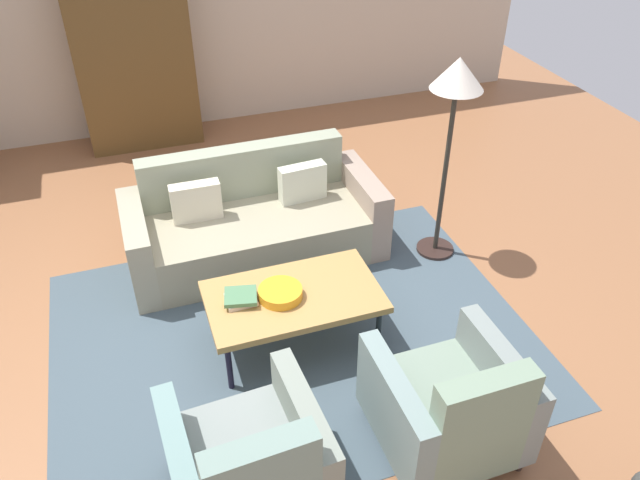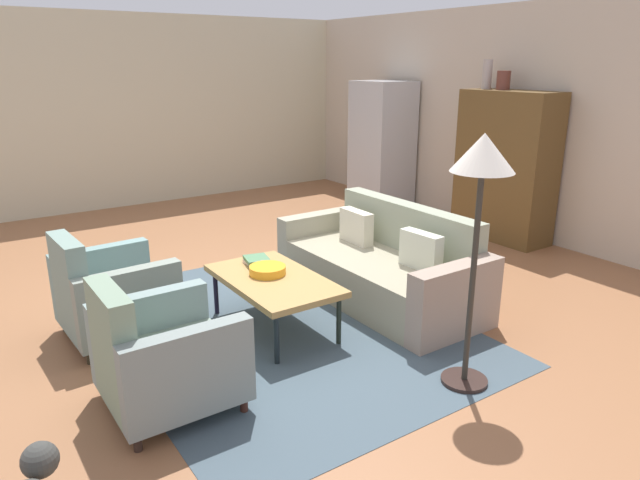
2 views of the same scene
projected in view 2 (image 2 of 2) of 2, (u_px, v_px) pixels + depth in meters
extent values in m
plane|color=#95603D|center=(276.00, 303.00, 5.29)|extent=(10.94, 10.94, 0.00)
cube|color=beige|center=(544.00, 125.00, 6.86)|extent=(9.12, 0.12, 2.80)
cube|color=beige|center=(120.00, 112.00, 8.47)|extent=(0.12, 7.44, 2.80)
cube|color=#43535E|center=(280.00, 326.00, 4.84)|extent=(3.40, 2.60, 0.01)
cube|color=gray|center=(377.00, 278.00, 5.34)|extent=(1.75, 0.91, 0.42)
cube|color=gray|center=(407.00, 248.00, 5.47)|extent=(1.74, 0.19, 0.86)
cube|color=gray|center=(455.00, 302.00, 4.55)|extent=(0.19, 0.90, 0.62)
cube|color=#9C977F|center=(319.00, 242.00, 6.06)|extent=(0.19, 0.90, 0.62)
cube|color=beige|center=(421.00, 250.00, 4.93)|extent=(0.41, 0.15, 0.32)
cube|color=beige|center=(356.00, 227.00, 5.63)|extent=(0.40, 0.13, 0.32)
cylinder|color=black|center=(272.00, 279.00, 5.32)|extent=(0.04, 0.04, 0.40)
cylinder|color=black|center=(339.00, 320.00, 4.48)|extent=(0.04, 0.04, 0.40)
cylinder|color=black|center=(216.00, 292.00, 5.02)|extent=(0.04, 0.04, 0.40)
cylinder|color=black|center=(277.00, 339.00, 4.18)|extent=(0.04, 0.04, 0.40)
cube|color=#AB8247|center=(273.00, 280.00, 4.68)|extent=(1.20, 0.70, 0.05)
cylinder|color=black|center=(145.00, 305.00, 5.14)|extent=(0.05, 0.05, 0.10)
cylinder|color=#312D10|center=(177.00, 332.00, 4.62)|extent=(0.05, 0.05, 0.10)
cylinder|color=#322C1C|center=(65.00, 325.00, 4.75)|extent=(0.05, 0.05, 0.10)
cylinder|color=#2E2718|center=(90.00, 357.00, 4.23)|extent=(0.05, 0.05, 0.10)
cube|color=gray|center=(118.00, 306.00, 4.62)|extent=(0.60, 0.83, 0.30)
cube|color=gray|center=(71.00, 288.00, 4.36)|extent=(0.57, 0.17, 0.78)
cube|color=gray|center=(103.00, 279.00, 4.84)|extent=(0.16, 0.81, 0.56)
cube|color=gray|center=(131.00, 305.00, 4.33)|extent=(0.16, 0.81, 0.56)
cylinder|color=#301D1D|center=(201.00, 360.00, 4.19)|extent=(0.05, 0.05, 0.10)
cylinder|color=#3C1F17|center=(244.00, 404.00, 3.65)|extent=(0.05, 0.05, 0.10)
cylinder|color=black|center=(105.00, 389.00, 3.82)|extent=(0.05, 0.05, 0.10)
cylinder|color=#2F2019|center=(138.00, 443.00, 3.28)|extent=(0.05, 0.05, 0.10)
cube|color=gray|center=(171.00, 369.00, 3.67)|extent=(0.57, 0.80, 0.30)
cube|color=gray|center=(114.00, 350.00, 3.42)|extent=(0.56, 0.14, 0.78)
cube|color=gray|center=(151.00, 331.00, 3.90)|extent=(0.13, 0.80, 0.56)
cube|color=gray|center=(190.00, 374.00, 3.37)|extent=(0.13, 0.80, 0.56)
cylinder|color=orange|center=(268.00, 270.00, 4.74)|extent=(0.30, 0.30, 0.07)
cube|color=beige|center=(257.00, 262.00, 4.98)|extent=(0.20, 0.17, 0.03)
cube|color=#4B7A52|center=(257.00, 259.00, 4.97)|extent=(0.25, 0.24, 0.03)
cube|color=brown|center=(505.00, 167.00, 7.00)|extent=(1.20, 0.50, 1.80)
cube|color=#3D2E19|center=(499.00, 161.00, 7.37)|extent=(0.56, 0.01, 1.51)
cube|color=#472526|center=(540.00, 168.00, 6.90)|extent=(0.56, 0.01, 1.51)
cylinder|color=#AC9E99|center=(487.00, 74.00, 6.99)|extent=(0.12, 0.12, 0.35)
cylinder|color=brown|center=(503.00, 80.00, 6.81)|extent=(0.16, 0.16, 0.22)
cube|color=#B7BABF|center=(382.00, 144.00, 8.69)|extent=(0.80, 0.70, 1.85)
cylinder|color=#99999E|center=(403.00, 136.00, 8.82)|extent=(0.02, 0.02, 0.70)
cylinder|color=#2F201B|center=(464.00, 380.00, 3.99)|extent=(0.32, 0.32, 0.03)
cylinder|color=#2D2A24|center=(472.00, 281.00, 3.77)|extent=(0.04, 0.04, 1.45)
cone|color=silver|center=(483.00, 153.00, 3.52)|extent=(0.40, 0.40, 0.24)
sphere|color=#3B3B37|center=(40.00, 460.00, 2.63)|extent=(0.17, 0.17, 0.17)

